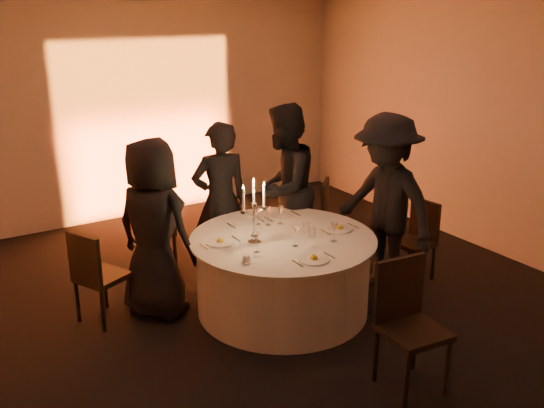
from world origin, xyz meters
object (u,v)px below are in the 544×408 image
guest_back_right (284,188)px  banquet_table (283,274)px  chair_back_left (158,225)px  guest_right (385,204)px  guest_left (154,229)px  chair_back_right (315,214)px  chair_right (418,236)px  guest_back_left (220,201)px  coffee_cup (246,259)px  chair_left (95,272)px  candelabra (254,221)px  chair_front (407,316)px

guest_back_right → banquet_table: bearing=23.5°
chair_back_left → guest_right: size_ratio=0.48×
banquet_table → guest_left: (-1.07, 0.60, 0.49)m
chair_back_right → chair_right: (0.62, -1.06, -0.05)m
guest_left → guest_back_left: 1.04m
coffee_cup → guest_right: bearing=6.1°
chair_left → guest_right: bearing=-132.0°
guest_right → coffee_cup: (-1.76, -0.19, -0.14)m
chair_back_right → guest_back_left: 1.23m
chair_right → guest_back_right: size_ratio=0.46×
candelabra → chair_back_right: bearing=33.5°
chair_back_left → guest_right: 2.55m
chair_left → chair_right: size_ratio=1.06×
chair_left → chair_back_left: (0.99, 0.91, -0.01)m
chair_back_right → guest_left: guest_left is taller
chair_front → candelabra: candelabra is taller
guest_right → chair_front: bearing=-42.3°
guest_back_left → guest_back_right: guest_back_right is taller
guest_left → guest_back_left: (0.94, 0.45, -0.01)m
chair_back_left → guest_right: (1.81, -1.75, 0.43)m
chair_back_left → chair_front: (0.80, -3.15, 0.08)m
banquet_table → guest_right: bearing=-6.6°
guest_back_left → coffee_cup: 1.45m
chair_front → chair_back_right: bearing=75.5°
guest_back_left → chair_front: bearing=103.7°
banquet_table → chair_left: (-1.63, 0.71, 0.14)m
chair_left → chair_front: bearing=-166.7°
chair_back_left → chair_back_right: 1.83m
guest_back_left → candelabra: guest_back_left is taller
guest_back_left → chair_back_right: bearing=-179.2°
guest_right → chair_back_right: bearing=-179.9°
candelabra → chair_left: bearing=152.3°
guest_left → guest_right: 2.36m
chair_back_right → chair_right: chair_back_right is taller
chair_back_left → coffee_cup: bearing=111.6°
banquet_table → chair_front: 1.56m
guest_back_left → candelabra: bearing=87.4°
chair_left → chair_front: 2.87m
banquet_table → guest_back_right: bearing=56.8°
guest_left → coffee_cup: guest_left is taller
chair_left → guest_right: guest_right is taller
chair_left → chair_right: 3.40m
chair_front → guest_right: (1.01, 1.40, 0.35)m
coffee_cup → guest_back_right: bearing=45.8°
candelabra → chair_front: bearing=-73.0°
chair_back_right → guest_back_right: guest_back_right is taller
banquet_table → coffee_cup: 0.79m
banquet_table → guest_right: 1.30m
chair_front → guest_right: size_ratio=0.55×
candelabra → guest_right: bearing=-5.7°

